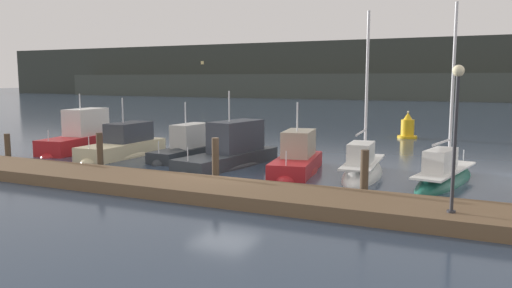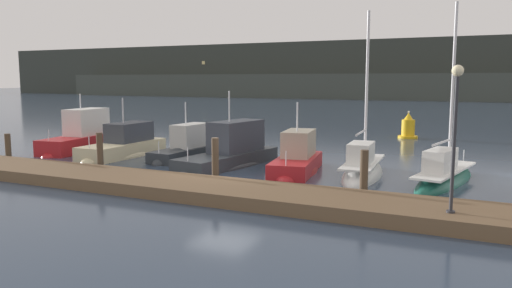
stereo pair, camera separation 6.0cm
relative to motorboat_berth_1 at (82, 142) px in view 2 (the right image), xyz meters
The scene contains 16 objects.
ground_plane 12.81m from the motorboat_berth_1, 20.75° to the right, with size 400.00×400.00×0.00m, color #2D3D51.
dock 13.79m from the motorboat_berth_1, 29.77° to the right, with size 29.57×2.80×0.45m, color brown.
mooring_pile_0 5.21m from the motorboat_berth_1, 86.92° to the right, with size 0.28×0.28×1.50m, color #4C3D2D.
mooring_pile_1 8.04m from the motorboat_berth_1, 40.31° to the right, with size 0.28×0.28×1.82m, color #4C3D2D.
mooring_pile_2 13.05m from the motorboat_berth_1, 23.46° to the right, with size 0.28×0.28×1.88m, color #4C3D2D.
mooring_pile_3 18.56m from the motorboat_berth_1, 16.26° to the right, with size 0.28×0.28×1.76m, color #4C3D2D.
motorboat_berth_1 is the anchor object (origin of this frame).
motorboat_berth_2 3.70m from the motorboat_berth_1, 10.27° to the right, with size 2.20×6.13×3.75m.
motorboat_berth_3 7.24m from the motorboat_berth_1, ahead, with size 1.79×5.21×3.64m.
motorboat_berth_4 10.37m from the motorboat_berth_1, ahead, with size 2.97×7.13×4.06m.
motorboat_berth_5 13.89m from the motorboat_berth_1, ahead, with size 2.60×5.39×3.76m.
sailboat_berth_6 16.84m from the motorboat_berth_1, ahead, with size 1.90×5.55×7.64m.
sailboat_berth_7 20.11m from the motorboat_berth_1, ahead, with size 2.54×6.24×7.74m.
channel_buoy 21.89m from the motorboat_berth_1, 41.44° to the left, with size 1.38×1.38×1.94m.
dock_lamppost 22.18m from the motorboat_berth_1, 19.54° to the right, with size 0.32×0.32×4.08m.
hillside_backdrop 92.68m from the motorboat_berth_1, 84.13° to the left, with size 240.00×23.00×12.59m.
Camera 2 is at (9.63, -17.40, 4.14)m, focal length 35.00 mm.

